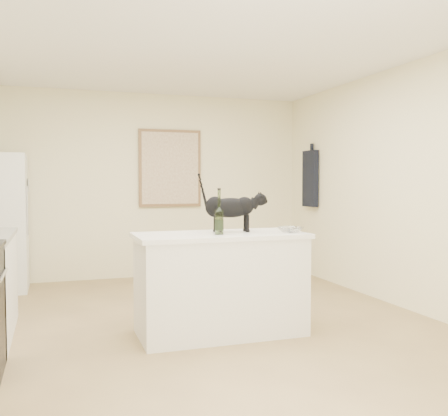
% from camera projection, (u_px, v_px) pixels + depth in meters
% --- Properties ---
extents(floor, '(5.50, 5.50, 0.00)m').
position_uv_depth(floor, '(203.00, 328.00, 4.70)').
color(floor, '#A58857').
rests_on(floor, ground).
extents(ceiling, '(5.50, 5.50, 0.00)m').
position_uv_depth(ceiling, '(203.00, 43.00, 4.57)').
color(ceiling, white).
rests_on(ceiling, ground).
extents(wall_back, '(4.50, 0.00, 4.50)m').
position_uv_depth(wall_back, '(149.00, 186.00, 7.24)').
color(wall_back, beige).
rests_on(wall_back, ground).
extents(wall_front, '(4.50, 0.00, 4.50)m').
position_uv_depth(wall_front, '(396.00, 195.00, 2.03)').
color(wall_front, beige).
rests_on(wall_front, ground).
extents(wall_right, '(0.00, 5.50, 5.50)m').
position_uv_depth(wall_right, '(409.00, 187.00, 5.35)').
color(wall_right, beige).
rests_on(wall_right, ground).
extents(island_base, '(1.44, 0.67, 0.86)m').
position_uv_depth(island_base, '(220.00, 286.00, 4.53)').
color(island_base, white).
rests_on(island_base, floor).
extents(island_top, '(1.50, 0.70, 0.04)m').
position_uv_depth(island_top, '(220.00, 235.00, 4.50)').
color(island_top, white).
rests_on(island_top, island_base).
extents(artwork_frame, '(0.90, 0.03, 1.10)m').
position_uv_depth(artwork_frame, '(170.00, 168.00, 7.30)').
color(artwork_frame, brown).
rests_on(artwork_frame, wall_back).
extents(artwork_canvas, '(0.82, 0.00, 1.02)m').
position_uv_depth(artwork_canvas, '(170.00, 168.00, 7.28)').
color(artwork_canvas, beige).
rests_on(artwork_canvas, wall_back).
extents(hanging_garment, '(0.08, 0.34, 0.80)m').
position_uv_depth(hanging_garment, '(310.00, 179.00, 7.27)').
color(hanging_garment, black).
rests_on(hanging_garment, wall_right).
extents(black_cat, '(0.58, 0.23, 0.39)m').
position_uv_depth(black_cat, '(230.00, 210.00, 4.60)').
color(black_cat, black).
rests_on(black_cat, island_top).
extents(wine_bottle, '(0.09, 0.09, 0.35)m').
position_uv_depth(wine_bottle, '(219.00, 214.00, 4.38)').
color(wine_bottle, '#325120').
rests_on(wine_bottle, island_top).
extents(glass_bowl, '(0.27, 0.27, 0.05)m').
position_uv_depth(glass_bowl, '(291.00, 230.00, 4.56)').
color(glass_bowl, silver).
rests_on(glass_bowl, island_top).
extents(fridge_paper, '(0.04, 0.12, 0.16)m').
position_uv_depth(fridge_paper, '(27.00, 185.00, 6.45)').
color(fridge_paper, white).
rests_on(fridge_paper, fridge).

